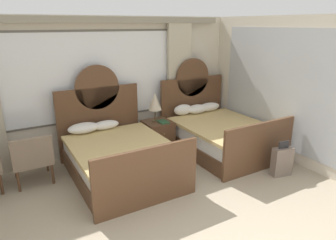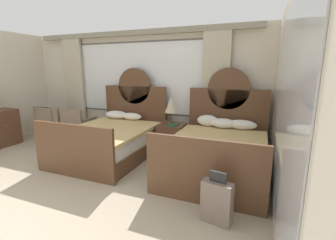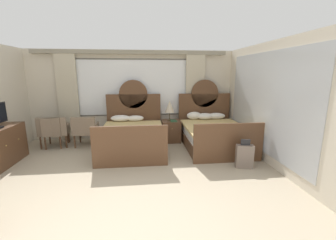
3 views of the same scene
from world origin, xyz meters
name	(u,v)px [view 1 (image 1 of 3)]	position (x,y,z in m)	size (l,w,h in m)	color
wall_back_window	(93,84)	(0.00, 4.33, 1.42)	(6.17, 0.22, 2.70)	beige
wall_right_mirror	(305,94)	(3.11, 1.89, 1.35)	(0.08, 4.92, 2.70)	beige
bed_near_window	(119,156)	(0.00, 3.12, 0.37)	(1.63, 2.17, 1.82)	brown
bed_near_mirror	(218,133)	(2.21, 3.13, 0.37)	(1.63, 2.17, 1.82)	brown
nightstand_between_beds	(158,136)	(1.11, 3.75, 0.32)	(0.54, 0.56, 0.64)	brown
table_lamp_on_nightstand	(155,102)	(1.07, 3.79, 1.05)	(0.27, 0.27, 0.60)	brown
book_on_nightstand	(163,122)	(1.17, 3.64, 0.65)	(0.18, 0.26, 0.03)	#285133
armchair_by_window_left	(32,156)	(-1.32, 3.58, 0.49)	(0.62, 0.62, 0.86)	#84705B
suitcase_on_floor	(282,161)	(2.45, 1.69, 0.26)	(0.38, 0.22, 0.64)	#75665B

